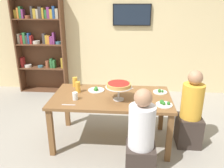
# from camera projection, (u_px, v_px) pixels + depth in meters

# --- Properties ---
(ground_plane) EXTENTS (12.00, 12.00, 0.00)m
(ground_plane) POSITION_uv_depth(u_px,v_px,m) (111.00, 140.00, 3.49)
(ground_plane) COLOR gray
(rear_partition) EXTENTS (8.00, 0.12, 2.80)m
(rear_partition) POSITION_uv_depth(u_px,v_px,m) (120.00, 31.00, 5.08)
(rear_partition) COLOR beige
(rear_partition) RESTS_ON ground_plane
(dining_table) EXTENTS (1.69, 0.93, 0.74)m
(dining_table) POSITION_uv_depth(u_px,v_px,m) (111.00, 102.00, 3.27)
(dining_table) COLOR brown
(dining_table) RESTS_ON ground_plane
(bookshelf) EXTENTS (1.10, 0.30, 2.21)m
(bookshelf) POSITION_uv_depth(u_px,v_px,m) (41.00, 41.00, 5.11)
(bookshelf) COLOR brown
(bookshelf) RESTS_ON ground_plane
(television) EXTENTS (0.82, 0.05, 0.45)m
(television) POSITION_uv_depth(u_px,v_px,m) (132.00, 15.00, 4.85)
(television) COLOR black
(diner_head_east) EXTENTS (0.34, 0.34, 1.15)m
(diner_head_east) POSITION_uv_depth(u_px,v_px,m) (190.00, 114.00, 3.25)
(diner_head_east) COLOR #382D28
(diner_head_east) RESTS_ON ground_plane
(diner_near_right) EXTENTS (0.34, 0.34, 1.15)m
(diner_near_right) POSITION_uv_depth(u_px,v_px,m) (141.00, 142.00, 2.60)
(diner_near_right) COLOR #382D28
(diner_near_right) RESTS_ON ground_plane
(deep_dish_pizza_stand) EXTENTS (0.36, 0.36, 0.24)m
(deep_dish_pizza_stand) POSITION_uv_depth(u_px,v_px,m) (119.00, 86.00, 3.06)
(deep_dish_pizza_stand) COLOR silver
(deep_dish_pizza_stand) RESTS_ON dining_table
(salad_plate_near_diner) EXTENTS (0.22, 0.22, 0.07)m
(salad_plate_near_diner) POSITION_uv_depth(u_px,v_px,m) (164.00, 104.00, 2.95)
(salad_plate_near_diner) COLOR white
(salad_plate_near_diner) RESTS_ON dining_table
(salad_plate_far_diner) EXTENTS (0.21, 0.21, 0.07)m
(salad_plate_far_diner) POSITION_uv_depth(u_px,v_px,m) (160.00, 92.00, 3.36)
(salad_plate_far_diner) COLOR white
(salad_plate_far_diner) RESTS_ON dining_table
(salad_plate_spare) EXTENTS (0.25, 0.25, 0.07)m
(salad_plate_spare) POSITION_uv_depth(u_px,v_px,m) (96.00, 90.00, 3.43)
(salad_plate_spare) COLOR white
(salad_plate_spare) RESTS_ON dining_table
(beer_glass_amber_tall) EXTENTS (0.08, 0.08, 0.15)m
(beer_glass_amber_tall) POSITION_uv_depth(u_px,v_px,m) (144.00, 104.00, 2.83)
(beer_glass_amber_tall) COLOR gold
(beer_glass_amber_tall) RESTS_ON dining_table
(beer_glass_amber_short) EXTENTS (0.07, 0.07, 0.16)m
(beer_glass_amber_short) POSITION_uv_depth(u_px,v_px,m) (78.00, 87.00, 3.36)
(beer_glass_amber_short) COLOR gold
(beer_glass_amber_short) RESTS_ON dining_table
(beer_glass_amber_spare) EXTENTS (0.08, 0.08, 0.15)m
(beer_glass_amber_spare) POSITION_uv_depth(u_px,v_px,m) (75.00, 82.00, 3.60)
(beer_glass_amber_spare) COLOR gold
(beer_glass_amber_spare) RESTS_ON dining_table
(water_glass_clear_near) EXTENTS (0.07, 0.07, 0.11)m
(water_glass_clear_near) POSITION_uv_depth(u_px,v_px,m) (75.00, 96.00, 3.11)
(water_glass_clear_near) COLOR white
(water_glass_clear_near) RESTS_ON dining_table
(cutlery_fork_near) EXTENTS (0.18, 0.05, 0.00)m
(cutlery_fork_near) POSITION_uv_depth(u_px,v_px,m) (128.00, 88.00, 3.54)
(cutlery_fork_near) COLOR silver
(cutlery_fork_near) RESTS_ON dining_table
(cutlery_knife_near) EXTENTS (0.18, 0.02, 0.00)m
(cutlery_knife_near) POSITION_uv_depth(u_px,v_px,m) (69.00, 105.00, 2.97)
(cutlery_knife_near) COLOR silver
(cutlery_knife_near) RESTS_ON dining_table
(cutlery_fork_far) EXTENTS (0.18, 0.07, 0.00)m
(cutlery_fork_far) POSITION_uv_depth(u_px,v_px,m) (113.00, 88.00, 3.56)
(cutlery_fork_far) COLOR silver
(cutlery_fork_far) RESTS_ON dining_table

